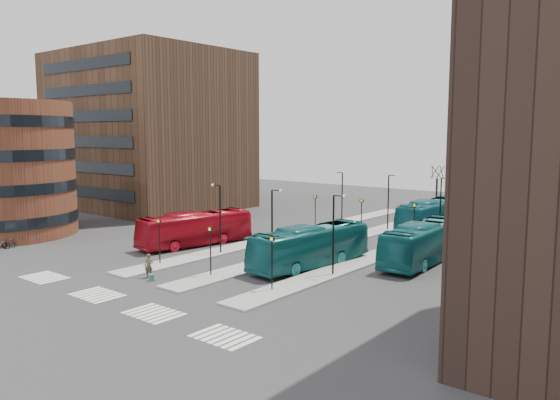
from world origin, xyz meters
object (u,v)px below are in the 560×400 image
Objects in this scene: teal_bus_d at (508,209)px; bicycle_near at (5,243)px; red_bus at (196,229)px; commuter_a at (164,244)px; suitcase at (151,277)px; teal_bus_a at (311,246)px; teal_bus_b at (431,215)px; teal_bus_c at (424,242)px; commuter_c at (271,250)px; bicycle_far at (13,242)px; bicycle_mid at (1,244)px; traveller at (149,266)px; commuter_b at (261,260)px.

bicycle_near is at bearing -128.53° from teal_bus_d.
commuter_a is (0.07, -3.96, -0.81)m from red_bus.
teal_bus_d reaches higher than suitcase.
bicycle_near is at bearing -148.99° from teal_bus_a.
teal_bus_b reaches higher than teal_bus_a.
teal_bus_c is 38.37m from bicycle_near.
commuter_c reaches higher than suitcase.
bicycle_near is 1.08× the size of bicycle_far.
teal_bus_b reaches higher than commuter_a.
teal_bus_b is 22.56m from commuter_c.
teal_bus_c is 24.79m from teal_bus_d.
commuter_a is 10.25m from commuter_c.
bicycle_near is at bearing -21.45° from bicycle_mid.
teal_bus_b is (7.35, 32.44, 1.48)m from suitcase.
bicycle_mid is at bearing -152.14° from teal_bus_c.
teal_bus_a is 14.02m from commuter_a.
commuter_a is at bearing -156.65° from teal_bus_a.
bicycle_mid reaches higher than bicycle_near.
teal_bus_c is at bearing 23.03° from traveller.
suitcase is 0.28× the size of commuter_b.
teal_bus_d is 44.36m from traveller.
teal_bus_c reaches higher than traveller.
bicycle_far is (-32.52, -43.44, -1.32)m from teal_bus_d.
red_bus is 11.95m from commuter_b.
commuter_b is at bearing -161.38° from commuter_a.
teal_bus_c is 22.87m from commuter_a.
teal_bus_b is at bearing -46.06° from bicycle_near.
suitcase is 0.31× the size of bicycle_near.
red_bus is 0.95× the size of teal_bus_c.
teal_bus_b is 25.50m from commuter_b.
red_bus is at bearing 78.76° from commuter_b.
commuter_b is 1.17× the size of bicycle_far.
commuter_b is 1.20× the size of bicycle_mid.
bicycle_near is (-27.36, -33.92, -1.30)m from teal_bus_b.
teal_bus_c is at bearing -133.89° from commuter_a.
traveller is at bearing 173.77° from suitcase.
commuter_c reaches higher than commuter_b.
commuter_b is 0.98× the size of commuter_c.
commuter_b reaches higher than bicycle_far.
commuter_c is 1.10× the size of bicycle_near.
red_bus is 13.43m from teal_bus_a.
teal_bus_d is 8.25× the size of bicycle_mid.
bicycle_mid is (-32.52, -44.58, -1.27)m from teal_bus_d.
commuter_c reaches higher than bicycle_far.
commuter_b is at bearing -7.73° from red_bus.
red_bus reaches higher than suitcase.
teal_bus_b is 6.90× the size of traveller.
bicycle_far is (-19.21, -1.13, -0.50)m from traveller.
red_bus is 21.26m from teal_bus_c.
suitcase is at bearing -47.27° from red_bus.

